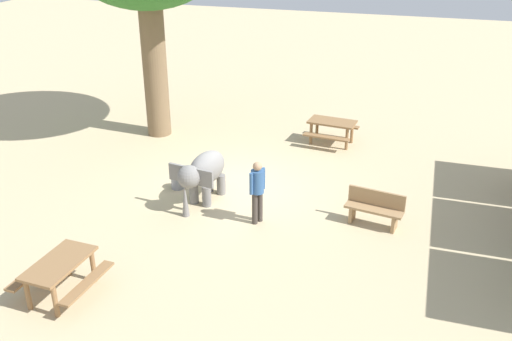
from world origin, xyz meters
name	(u,v)px	position (x,y,z in m)	size (l,w,h in m)	color
ground_plane	(234,187)	(0.00, 0.00, 0.00)	(60.00, 60.00, 0.00)	tan
elephant	(203,172)	(1.00, -0.47, 0.83)	(1.90, 1.26, 1.31)	slate
person_handler	(257,188)	(1.64, 1.20, 0.95)	(0.46, 0.32, 1.62)	#3F3833
wooden_bench	(375,207)	(0.90, 3.95, 0.47)	(0.63, 1.45, 0.88)	#9E7A51
picnic_table_near	(60,270)	(5.56, -1.65, 0.59)	(1.57, 1.55, 0.78)	olive
picnic_table_far	(332,127)	(-4.03, 1.99, 0.59)	(1.63, 1.65, 0.78)	olive
feed_bucket	(178,183)	(0.51, -1.46, 0.16)	(0.36, 0.36, 0.32)	gray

